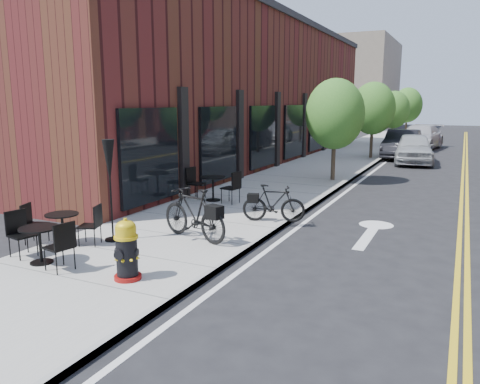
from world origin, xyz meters
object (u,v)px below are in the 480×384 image
Objects in this scene: bicycle_right at (274,203)px; bistro_set_c at (213,185)px; fire_hydrant at (127,251)px; parked_car_b at (402,144)px; patio_umbrella at (109,169)px; parked_car_a at (414,148)px; bistro_set_a at (40,240)px; bicycle_left at (194,214)px; bistro_set_b at (62,224)px; parked_car_c at (420,137)px.

bistro_set_c reaches higher than bicycle_right.
parked_car_b reaches higher than fire_hydrant.
parked_car_b is (1.10, 16.49, 0.19)m from bicycle_right.
patio_umbrella is (-2.54, -2.98, 1.09)m from bicycle_right.
bistro_set_c is 13.55m from parked_car_a.
bicycle_right reaches higher than bistro_set_a.
bistro_set_a is (-1.77, -2.54, -0.12)m from bicycle_left.
parked_car_b reaches higher than bicycle_left.
parked_car_a is at bearing 80.17° from bistro_set_c.
bistro_set_a is at bearing 133.77° from bicycle_right.
bistro_set_b is at bearing 122.07° from bicycle_right.
fire_hydrant is 0.49× the size of patio_umbrella.
patio_umbrella is 25.40m from parked_car_c.
parked_car_a is (4.44, 17.35, -0.91)m from patio_umbrella.
patio_umbrella reaches higher than bistro_set_a.
bistro_set_a is at bearing -99.84° from parked_car_b.
parked_car_a is (5.20, 18.01, 0.22)m from bistro_set_b.
bistro_set_a is 1.18m from bistro_set_b.
bistro_set_a is at bearing -97.58° from patio_umbrella.
patio_umbrella reaches higher than bistro_set_b.
bicycle_left is 1.22× the size of bicycle_right.
bicycle_left is at bearing 28.27° from patio_umbrella.
parked_car_a is at bearing 75.65° from patio_umbrella.
bistro_set_a is at bearing -83.43° from bistro_set_b.
bicycle_left reaches higher than bistro_set_b.
bicycle_left reaches higher than bicycle_right.
parked_car_b is (2.10, 18.65, 0.09)m from bicycle_left.
bistro_set_b is (-2.49, 1.00, -0.07)m from fire_hydrant.
bistro_set_b is at bearing -92.70° from parked_car_c.
bicycle_right is 5.45m from bistro_set_a.
patio_umbrella is at bearing -91.29° from parked_car_c.
bistro_set_c is 0.40× the size of parked_car_a.
bicycle_right is at bearing 171.65° from bicycle_left.
bistro_set_a is 27.11m from parked_car_c.
bistro_set_c reaches higher than bistro_set_a.
fire_hydrant reaches higher than bistro_set_b.
bicycle_right is 14.50m from parked_car_a.
bistro_set_c is (-1.58, 3.74, -0.09)m from bicycle_left.
patio_umbrella is at bearing 20.49° from bistro_set_b.
fire_hydrant is 0.58× the size of bistro_set_c.
parked_car_b is at bearing 103.86° from parked_car_a.
bistro_set_a is at bearing -82.21° from bistro_set_c.
bicycle_left is 1.05× the size of bistro_set_c.
patio_umbrella is (0.04, -4.56, 1.08)m from bistro_set_c.
parked_car_a reaches higher than bistro_set_a.
bistro_set_b is at bearing 128.10° from bistro_set_a.
fire_hydrant is at bearing -64.63° from bistro_set_c.
patio_umbrella is (-1.54, -0.83, 0.99)m from bicycle_left.
patio_umbrella is 19.83m from parked_car_b.
patio_umbrella is at bearing 93.68° from bistro_set_a.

